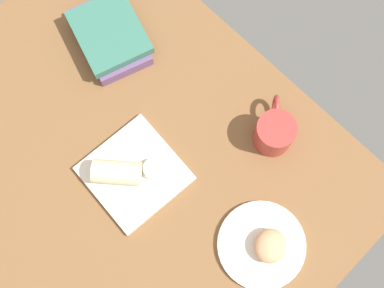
# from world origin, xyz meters

# --- Properties ---
(dining_table) EXTENTS (1.10, 0.90, 0.04)m
(dining_table) POSITION_xyz_m (0.00, 0.00, 0.02)
(dining_table) COLOR brown
(dining_table) RESTS_ON ground
(round_plate) EXTENTS (0.21, 0.21, 0.01)m
(round_plate) POSITION_xyz_m (0.36, 0.10, 0.05)
(round_plate) COLOR silver
(round_plate) RESTS_ON dining_table
(scone_pastry) EXTENTS (0.10, 0.10, 0.05)m
(scone_pastry) POSITION_xyz_m (0.38, 0.11, 0.08)
(scone_pastry) COLOR tan
(scone_pastry) RESTS_ON round_plate
(square_plate) EXTENTS (0.23, 0.23, 0.02)m
(square_plate) POSITION_xyz_m (0.03, 0.01, 0.05)
(square_plate) COLOR silver
(square_plate) RESTS_ON dining_table
(sauce_cup) EXTENTS (0.05, 0.05, 0.02)m
(sauce_cup) POSITION_xyz_m (0.06, 0.04, 0.07)
(sauce_cup) COLOR silver
(sauce_cup) RESTS_ON square_plate
(breakfast_wrap) EXTENTS (0.12, 0.12, 0.06)m
(breakfast_wrap) POSITION_xyz_m (0.01, -0.02, 0.08)
(breakfast_wrap) COLOR beige
(breakfast_wrap) RESTS_ON square_plate
(book_stack) EXTENTS (0.25, 0.21, 0.06)m
(book_stack) POSITION_xyz_m (-0.26, 0.21, 0.07)
(book_stack) COLOR #6B4C7A
(book_stack) RESTS_ON dining_table
(coffee_mug) EXTENTS (0.11, 0.12, 0.09)m
(coffee_mug) POSITION_xyz_m (0.20, 0.31, 0.09)
(coffee_mug) COLOR #B23833
(coffee_mug) RESTS_ON dining_table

